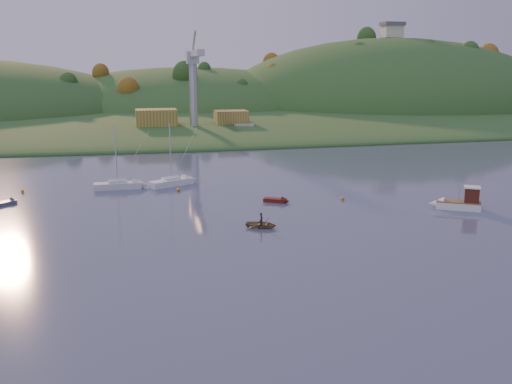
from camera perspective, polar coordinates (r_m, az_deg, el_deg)
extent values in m
plane|color=#38415C|center=(43.49, 10.04, -13.89)|extent=(500.00, 500.00, 0.00)
cube|color=#285020|center=(266.88, -9.35, 8.39)|extent=(620.00, 220.00, 1.50)
ellipsoid|color=#285020|center=(202.25, -8.22, 7.09)|extent=(640.00, 150.00, 7.00)
ellipsoid|color=#285020|center=(247.80, -6.73, 8.15)|extent=(140.00, 120.00, 36.00)
ellipsoid|color=#285020|center=(256.56, 13.08, 8.06)|extent=(150.00, 130.00, 60.00)
cube|color=beige|center=(256.17, 13.45, 15.32)|extent=(8.00, 6.00, 5.00)
cube|color=#595960|center=(256.36, 13.49, 16.03)|extent=(9.00, 7.00, 1.50)
cube|color=slate|center=(160.08, -5.19, 6.15)|extent=(42.00, 16.00, 2.40)
cube|color=olive|center=(159.57, -9.94, 7.30)|extent=(11.00, 8.00, 4.80)
cube|color=olive|center=(162.94, -2.50, 7.44)|extent=(9.00, 7.00, 4.00)
cylinder|color=#B7B7BC|center=(156.91, -6.27, 9.74)|extent=(2.20, 2.20, 18.00)
cube|color=#B7B7BC|center=(156.72, -6.36, 13.21)|extent=(3.20, 3.20, 3.20)
cube|color=#B7B7BC|center=(147.79, -5.97, 13.64)|extent=(1.80, 18.00, 1.60)
cube|color=#B7B7BC|center=(161.70, -6.57, 13.54)|extent=(1.80, 10.00, 1.60)
cube|color=white|center=(82.16, 19.57, -1.27)|extent=(6.00, 4.71, 1.03)
cone|color=white|center=(82.11, 17.57, -1.14)|extent=(2.79, 2.81, 2.07)
cube|color=brown|center=(82.04, 19.60, -0.91)|extent=(6.02, 4.75, 0.14)
cube|color=#4C1B11|center=(81.90, 20.77, -0.30)|extent=(2.46, 2.42, 2.07)
cube|color=white|center=(81.67, 20.83, 0.45)|extent=(2.78, 2.74, 0.17)
cylinder|color=silver|center=(81.75, 19.67, 0.02)|extent=(0.10, 0.10, 2.76)
cube|color=white|center=(93.35, -8.46, 0.93)|extent=(7.49, 5.32, 1.00)
cube|color=white|center=(93.24, -8.48, 1.27)|extent=(3.19, 2.73, 0.64)
cylinder|color=silver|center=(92.46, -8.57, 4.01)|extent=(0.18, 0.18, 9.13)
cylinder|color=silver|center=(93.19, -8.48, 1.42)|extent=(2.65, 1.46, 0.12)
cylinder|color=white|center=(93.17, -8.48, 1.48)|extent=(2.43, 1.50, 0.36)
cube|color=silver|center=(92.58, -13.67, 0.61)|extent=(7.32, 2.30, 1.00)
cube|color=silver|center=(92.47, -13.68, 0.95)|extent=(2.76, 1.68, 0.64)
cylinder|color=silver|center=(91.69, -13.83, 3.70)|extent=(0.18, 0.18, 9.10)
cylinder|color=silver|center=(92.43, -13.69, 1.10)|extent=(2.91, 0.17, 0.12)
cylinder|color=silver|center=(92.41, -13.69, 1.16)|extent=(2.55, 0.40, 0.36)
imported|color=olive|center=(68.84, 0.54, -3.26)|extent=(4.54, 4.05, 0.78)
imported|color=black|center=(68.73, 0.54, -2.94)|extent=(0.59, 0.68, 1.58)
cube|color=#54150C|center=(81.56, 1.92, -0.82)|extent=(3.36, 2.73, 0.53)
cone|color=#54150C|center=(81.13, 2.98, -0.90)|extent=(1.60, 1.66, 1.27)
cube|color=#515C6B|center=(87.30, -23.74, -1.01)|extent=(2.87, 2.80, 0.50)
cone|color=#515C6B|center=(88.02, -22.98, -0.84)|extent=(1.55, 1.56, 1.23)
cube|color=slate|center=(157.96, -1.11, 5.97)|extent=(13.18, 8.40, 1.60)
cube|color=#B7B7BC|center=(157.81, -1.11, 6.45)|extent=(5.91, 4.31, 2.13)
sphere|color=orange|center=(83.72, 8.69, -0.61)|extent=(0.50, 0.50, 0.50)
sphere|color=orange|center=(94.43, -22.31, 0.09)|extent=(0.50, 0.50, 0.50)
sphere|color=orange|center=(89.18, -7.77, 0.24)|extent=(0.50, 0.50, 0.50)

